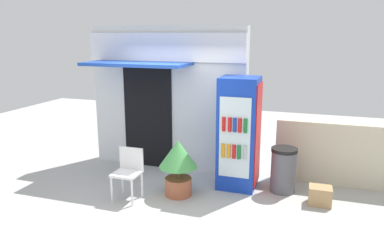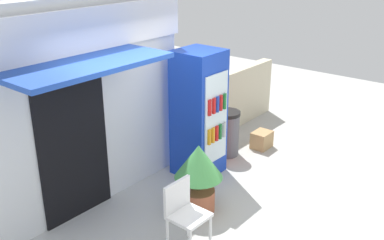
{
  "view_description": "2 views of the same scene",
  "coord_description": "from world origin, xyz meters",
  "views": [
    {
      "loc": [
        2.32,
        -5.24,
        2.7
      ],
      "look_at": [
        0.44,
        0.42,
        1.32
      ],
      "focal_mm": 34.87,
      "sensor_mm": 36.0,
      "label": 1
    },
    {
      "loc": [
        -3.91,
        -2.94,
        3.42
      ],
      "look_at": [
        0.19,
        0.42,
        1.32
      ],
      "focal_mm": 41.6,
      "sensor_mm": 36.0,
      "label": 2
    }
  ],
  "objects": [
    {
      "name": "ground",
      "position": [
        0.0,
        0.0,
        0.0
      ],
      "size": [
        16.0,
        16.0,
        0.0
      ],
      "primitive_type": "plane",
      "color": "#B2B2AD"
    },
    {
      "name": "storefront_building",
      "position": [
        -0.51,
        1.63,
        1.49
      ],
      "size": [
        3.2,
        1.16,
        2.85
      ],
      "color": "silver",
      "rests_on": "ground"
    },
    {
      "name": "drink_cooler",
      "position": [
        1.11,
        1.03,
        0.99
      ],
      "size": [
        0.68,
        0.7,
        1.99
      ],
      "color": "#1438B2",
      "rests_on": "ground"
    },
    {
      "name": "plastic_chair",
      "position": [
        -0.52,
        -0.04,
        0.51
      ],
      "size": [
        0.43,
        0.41,
        0.86
      ],
      "color": "white",
      "rests_on": "ground"
    },
    {
      "name": "potted_plant_near_shop",
      "position": [
        0.22,
        0.33,
        0.6
      ],
      "size": [
        0.66,
        0.66,
        0.98
      ],
      "color": "#AD5B3D",
      "rests_on": "ground"
    },
    {
      "name": "trash_bin",
      "position": [
        1.9,
        1.05,
        0.4
      ],
      "size": [
        0.45,
        0.45,
        0.79
      ],
      "color": "#595960",
      "rests_on": "ground"
    },
    {
      "name": "stone_boundary_wall",
      "position": [
        2.98,
        1.68,
        0.58
      ],
      "size": [
        2.56,
        0.21,
        1.16
      ],
      "primitive_type": "cube",
      "color": "beige",
      "rests_on": "ground"
    },
    {
      "name": "cardboard_box",
      "position": [
        2.52,
        0.71,
        0.15
      ],
      "size": [
        0.36,
        0.3,
        0.3
      ],
      "primitive_type": "cube",
      "rotation": [
        0.0,
        0.0,
        0.02
      ],
      "color": "tan",
      "rests_on": "ground"
    }
  ]
}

